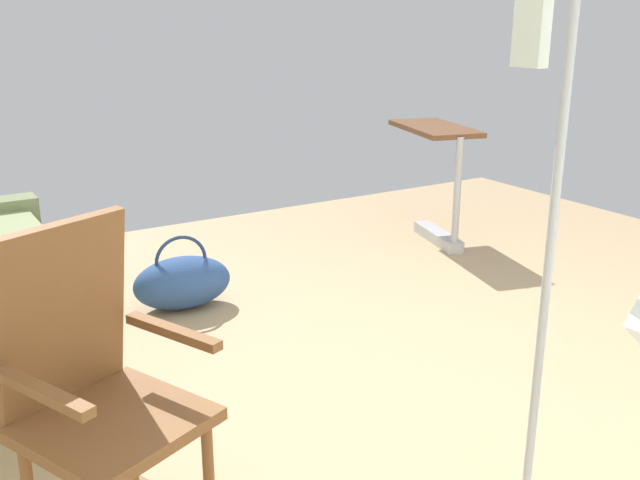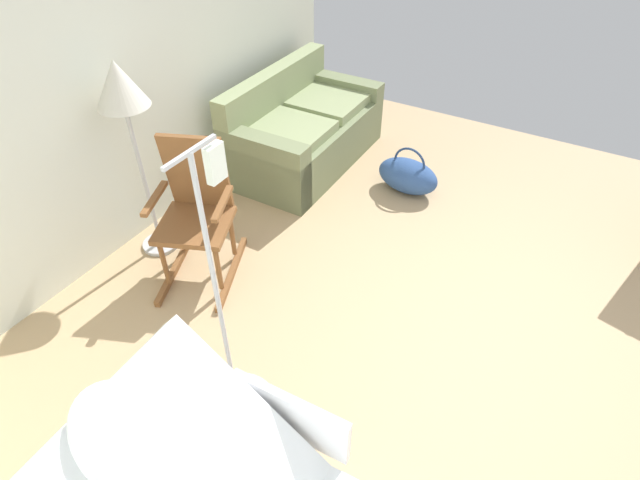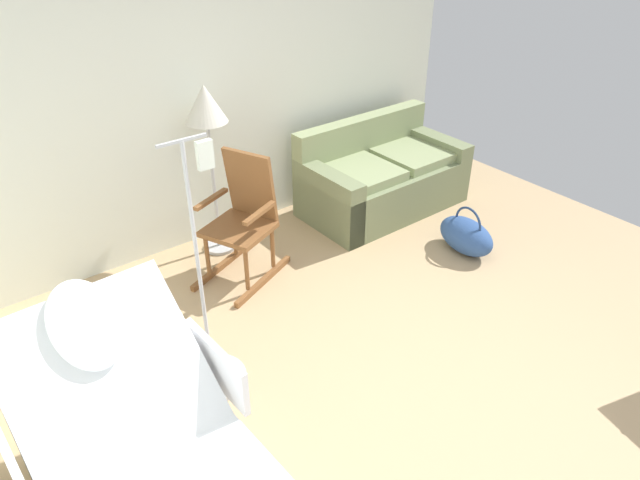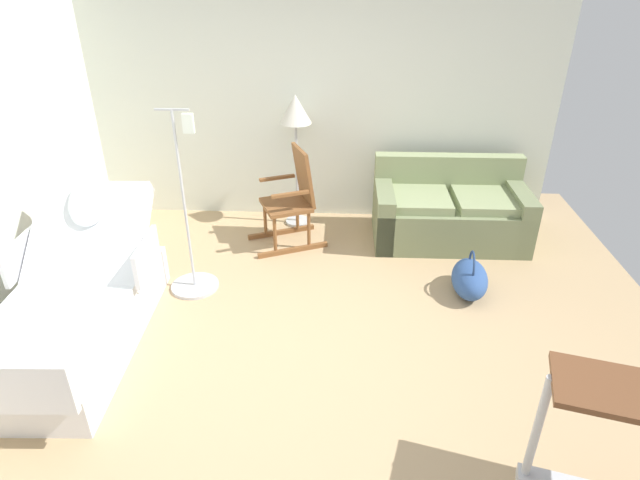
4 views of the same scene
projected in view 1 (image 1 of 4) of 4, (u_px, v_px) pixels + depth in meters
The scene contains 4 objects.
ground_plane at pixel (457, 380), 3.32m from camera, with size 6.26×6.26×0.00m, color tan.
rocking_chair at pixel (97, 400), 2.16m from camera, with size 0.88×0.73×1.05m.
overbed_table at pixel (438, 169), 5.22m from camera, with size 0.88×0.59×0.84m.
duffel_bag at pixel (182, 282), 4.10m from camera, with size 0.37×0.59×0.43m.
Camera 1 is at (-2.20, 2.09, 1.62)m, focal length 40.44 mm.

